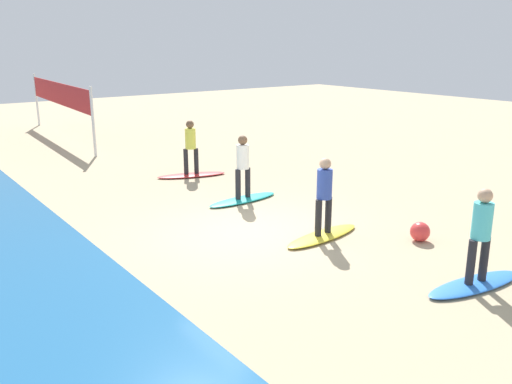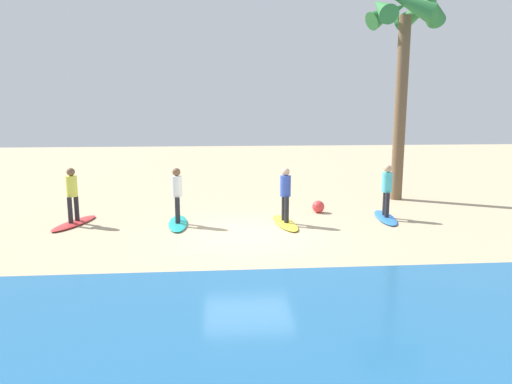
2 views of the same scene
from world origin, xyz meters
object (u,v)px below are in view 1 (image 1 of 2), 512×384
Objects in this scene: surfer_red at (191,143)px; surfer_teal at (243,162)px; surfboard_blue at (475,284)px; surfboard_yellow at (323,236)px; surfboard_teal at (243,199)px; surfboard_red at (192,175)px; surfer_blue at (481,229)px; beach_ball at (420,232)px; volleyball_net at (59,96)px; surfer_yellow at (324,191)px.

surfer_teal is at bearing 175.08° from surfer_red.
surfboard_blue is 3.31m from surfboard_yellow.
surfer_red is at bearing -98.20° from surfboard_teal.
surfboard_teal is at bearing -90.00° from surfer_teal.
surfer_teal is at bearing -100.59° from surfboard_yellow.
surfboard_red is at bearing -98.20° from surfboard_teal.
surfer_blue reaches higher than surfboard_teal.
surfboard_blue and surfboard_teal have the same top height.
surfboard_yellow is at bearing 47.98° from beach_ball.
surfer_red is 0.18× the size of volleyball_net.
surfboard_yellow is at bearing 82.86° from surfboard_teal.
surfboard_red is 5.11× the size of beach_ball.
surfboard_yellow is 6.46m from surfer_red.
surfer_yellow is at bearing -178.06° from volleyball_net.
surfboard_teal is 1.28× the size of surfer_teal.
surfer_yellow is 3.39m from surfboard_teal.
surfboard_yellow is at bearing -90.00° from surfer_yellow.
surfboard_red is (6.37, -0.49, 0.00)m from surfboard_yellow.
surfboard_yellow is at bearing -75.05° from surfboard_blue.
volleyball_net is at bearing 2.92° from surfer_blue.
surfboard_teal is at bearing 103.35° from surfboard_red.
surfer_blue and surfer_red have the same top height.
beach_ball is (-4.58, -1.27, 0.16)m from surfboard_teal.
surfer_yellow is at bearing 82.86° from surfboard_teal.
surfer_yellow is at bearing 47.98° from beach_ball.
surfer_teal is 3.14m from surfer_red.
surfboard_red is at bearing -101.11° from surfboard_yellow.
surfer_red is (3.13, -0.27, 0.99)m from surfboard_teal.
surfboard_blue and surfboard_red have the same top height.
surfer_teal is 3.29m from surfboard_red.
surfer_blue reaches higher than surfboard_yellow.
surfboard_blue is at bearing 88.60° from surfboard_teal.
surfboard_red is 0.99m from surfer_red.
surfboard_teal is at bearing 175.08° from surfer_red.
surfboard_blue is at bearing 90.78° from surfboard_yellow.
surfboard_blue is 0.23× the size of volleyball_net.
beach_ball reaches higher than surfboard_red.
surfer_red is (3.13, -0.27, 0.00)m from surfer_teal.
beach_ball is at bearing 131.25° from surfboard_yellow.
surfboard_blue is 6.60m from surfer_teal.
surfboard_yellow is 1.00× the size of surfboard_red.
surfer_blue is 18.86m from volleyball_net.
surfer_blue reaches higher than beach_ball.
beach_ball is at bearing -172.60° from surfer_red.
surfboard_red is at bearing -4.38° from surfer_yellow.
volleyball_net is 17.07m from beach_ball.
volleyball_net is (9.17, 1.01, 0.75)m from surfer_red.
surfboard_blue is 9.65m from surfboard_red.
volleyball_net reaches higher than surfboard_teal.
surfboard_teal is 0.23× the size of volleyball_net.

